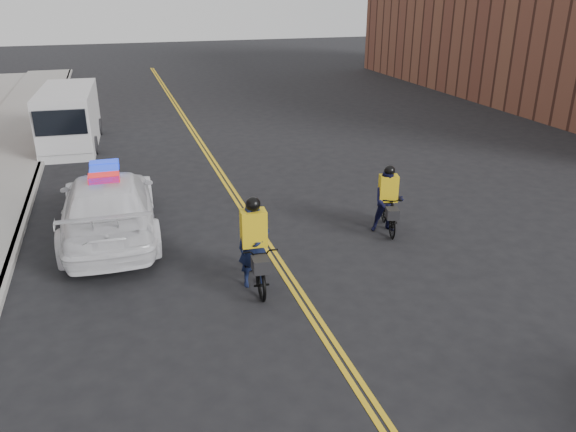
{
  "coord_description": "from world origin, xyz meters",
  "views": [
    {
      "loc": [
        -3.32,
        -8.44,
        6.05
      ],
      "look_at": [
        0.14,
        2.55,
        1.3
      ],
      "focal_mm": 35.0,
      "sensor_mm": 36.0,
      "label": 1
    }
  ],
  "objects_px": {
    "cargo_van": "(69,119)",
    "cyclist_far": "(387,206)",
    "police_cruiser": "(109,205)",
    "cyclist_near": "(254,255)"
  },
  "relations": [
    {
      "from": "cargo_van",
      "to": "cyclist_near",
      "type": "distance_m",
      "value": 13.94
    },
    {
      "from": "cargo_van",
      "to": "cyclist_far",
      "type": "xyz_separation_m",
      "value": [
        8.27,
        -11.49,
        -0.4
      ]
    },
    {
      "from": "cyclist_far",
      "to": "police_cruiser",
      "type": "bearing_deg",
      "value": -179.85
    },
    {
      "from": "cyclist_near",
      "to": "cyclist_far",
      "type": "xyz_separation_m",
      "value": [
        4.04,
        1.79,
        0.0
      ]
    },
    {
      "from": "cargo_van",
      "to": "cyclist_near",
      "type": "height_order",
      "value": "cargo_van"
    },
    {
      "from": "police_cruiser",
      "to": "cyclist_near",
      "type": "bearing_deg",
      "value": 129.53
    },
    {
      "from": "cargo_van",
      "to": "cyclist_near",
      "type": "relative_size",
      "value": 2.61
    },
    {
      "from": "cargo_van",
      "to": "cyclist_far",
      "type": "distance_m",
      "value": 14.17
    },
    {
      "from": "cyclist_near",
      "to": "cyclist_far",
      "type": "distance_m",
      "value": 4.41
    },
    {
      "from": "cargo_van",
      "to": "cyclist_near",
      "type": "xyz_separation_m",
      "value": [
        4.24,
        -13.28,
        -0.4
      ]
    }
  ]
}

